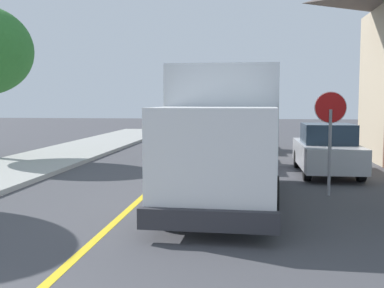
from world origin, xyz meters
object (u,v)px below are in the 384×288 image
at_px(parked_car_near, 229,144).
at_px(parked_van_across, 327,150).
at_px(box_truck, 227,128).
at_px(stop_sign, 330,123).
at_px(parked_car_mid, 242,134).

distance_m(parked_car_near, parked_van_across, 3.84).
distance_m(box_truck, stop_sign, 2.67).
height_order(box_truck, parked_van_across, box_truck).
relative_size(box_truck, parked_car_mid, 1.63).
xyz_separation_m(parked_car_mid, parked_van_across, (2.90, -7.61, 0.00)).
relative_size(parked_car_near, parked_van_across, 1.00).
xyz_separation_m(parked_van_across, stop_sign, (-0.52, -3.64, 1.06)).
bearing_deg(stop_sign, parked_car_mid, 102.00).
relative_size(parked_car_near, parked_car_mid, 0.99).
bearing_deg(parked_van_across, stop_sign, -98.07).
height_order(parked_van_across, stop_sign, stop_sign).
distance_m(parked_car_near, stop_sign, 6.33).
bearing_deg(stop_sign, parked_car_near, 116.52).
bearing_deg(parked_car_mid, stop_sign, -78.00).
height_order(parked_car_near, parked_car_mid, same).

